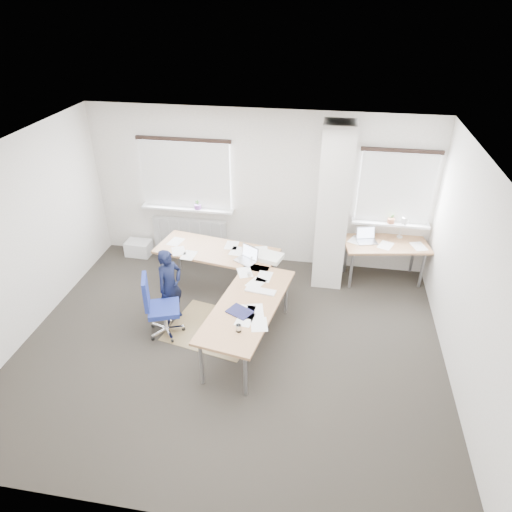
% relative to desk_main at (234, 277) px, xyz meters
% --- Properties ---
extents(ground, '(6.00, 6.00, 0.00)m').
position_rel_desk_main_xyz_m(ground, '(0.10, -0.76, -0.69)').
color(ground, '#2A2721').
rests_on(ground, ground).
extents(room_shell, '(6.04, 5.04, 2.82)m').
position_rel_desk_main_xyz_m(room_shell, '(0.28, -0.31, 1.05)').
color(room_shell, beige).
rests_on(room_shell, ground).
extents(floor_mat, '(1.46, 1.31, 0.01)m').
position_rel_desk_main_xyz_m(floor_mat, '(-0.25, -0.43, -0.69)').
color(floor_mat, olive).
rests_on(floor_mat, ground).
extents(white_crate, '(0.48, 0.34, 0.28)m').
position_rel_desk_main_xyz_m(white_crate, '(-2.20, 1.49, -0.55)').
color(white_crate, white).
rests_on(white_crate, ground).
extents(desk_main, '(2.40, 2.98, 0.96)m').
position_rel_desk_main_xyz_m(desk_main, '(0.00, 0.00, 0.00)').
color(desk_main, '#976241').
rests_on(desk_main, ground).
extents(desk_side, '(1.50, 0.93, 1.22)m').
position_rel_desk_main_xyz_m(desk_side, '(2.35, 1.39, -0.01)').
color(desk_side, '#976241').
rests_on(desk_side, ground).
extents(task_chair, '(0.58, 0.56, 1.01)m').
position_rel_desk_main_xyz_m(task_chair, '(-0.95, -0.64, -0.41)').
color(task_chair, navy).
rests_on(task_chair, ground).
extents(person, '(0.47, 0.52, 1.20)m').
position_rel_desk_main_xyz_m(person, '(-0.93, -0.27, -0.09)').
color(person, black).
rests_on(person, ground).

